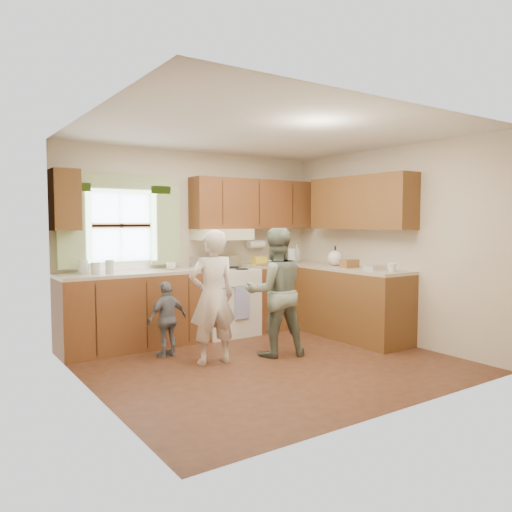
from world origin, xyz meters
TOP-DOWN VIEW (x-y plane):
  - room at (0.00, 0.00)m, footprint 3.80×3.80m
  - kitchen_fixtures at (0.61, 1.08)m, footprint 3.80×2.25m
  - stove at (0.30, 1.44)m, footprint 0.76×0.67m
  - woman_left at (-0.53, 0.32)m, footprint 0.57×0.41m
  - woman_right at (0.24, 0.20)m, footprint 0.86×0.76m
  - child at (-0.82, 0.85)m, footprint 0.54×0.30m

SIDE VIEW (x-z plane):
  - child at x=-0.82m, z-range 0.00..0.87m
  - stove at x=0.30m, z-range -0.07..1.00m
  - woman_left at x=-0.53m, z-range 0.00..1.46m
  - woman_right at x=0.24m, z-range 0.00..1.48m
  - kitchen_fixtures at x=0.61m, z-range -0.24..1.91m
  - room at x=0.00m, z-range -0.65..3.15m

